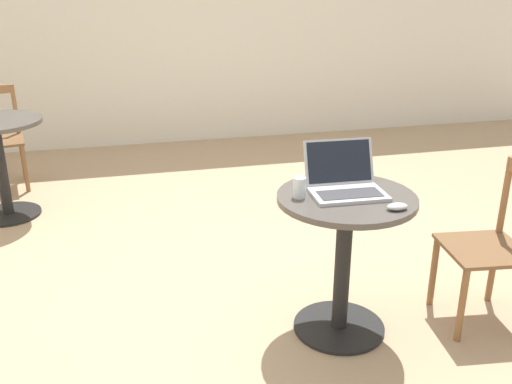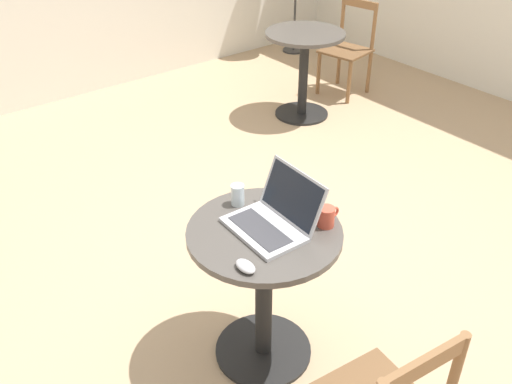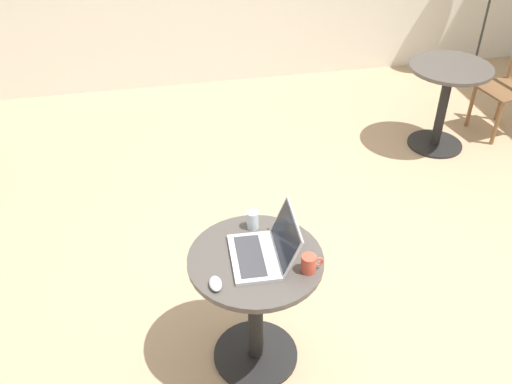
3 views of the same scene
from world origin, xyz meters
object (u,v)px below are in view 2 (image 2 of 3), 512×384
at_px(chair_mid_right, 348,49).
at_px(cafe_table_near, 264,272).
at_px(cafe_table_mid, 304,59).
at_px(mug, 327,217).
at_px(mouse, 246,266).
at_px(drinking_glass, 238,195).
at_px(laptop, 273,218).

bearing_deg(chair_mid_right, cafe_table_near, -142.80).
relative_size(cafe_table_mid, mug, 6.78).
relative_size(mouse, drinking_glass, 0.99).
distance_m(chair_mid_right, mug, 3.34).
height_order(cafe_table_mid, mug, mug).
height_order(chair_mid_right, drinking_glass, chair_mid_right).
height_order(chair_mid_right, mug, chair_mid_right).
height_order(cafe_table_near, drinking_glass, drinking_glass).
bearing_deg(mouse, mug, 1.75).
relative_size(laptop, drinking_glass, 3.64).
bearing_deg(cafe_table_mid, mouse, -137.08).
bearing_deg(mug, chair_mid_right, 41.55).
relative_size(cafe_table_mid, drinking_glass, 7.51).
bearing_deg(mug, cafe_table_mid, 49.18).
xyz_separation_m(laptop, mug, (0.19, -0.13, -0.00)).
bearing_deg(mug, cafe_table_near, 149.23).
bearing_deg(mouse, drinking_glass, 56.78).
xyz_separation_m(mouse, drinking_glass, (0.25, 0.38, 0.03)).
height_order(mouse, drinking_glass, drinking_glass).
bearing_deg(cafe_table_near, laptop, -7.61).
bearing_deg(mug, laptop, 145.07).
xyz_separation_m(laptop, mouse, (-0.26, -0.15, -0.03)).
bearing_deg(cafe_table_mid, cafe_table_near, -136.30).
height_order(chair_mid_right, laptop, laptop).
bearing_deg(cafe_table_near, chair_mid_right, 37.20).
distance_m(chair_mid_right, laptop, 3.40).
bearing_deg(mouse, cafe_table_near, 34.70).
xyz_separation_m(cafe_table_near, drinking_glass, (0.03, 0.23, 0.28)).
bearing_deg(drinking_glass, chair_mid_right, 34.27).
bearing_deg(cafe_table_mid, chair_mid_right, 10.42).
distance_m(laptop, drinking_glass, 0.24).
height_order(laptop, drinking_glass, laptop).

